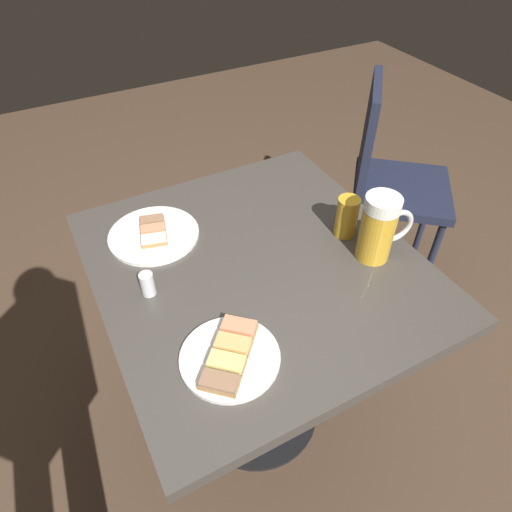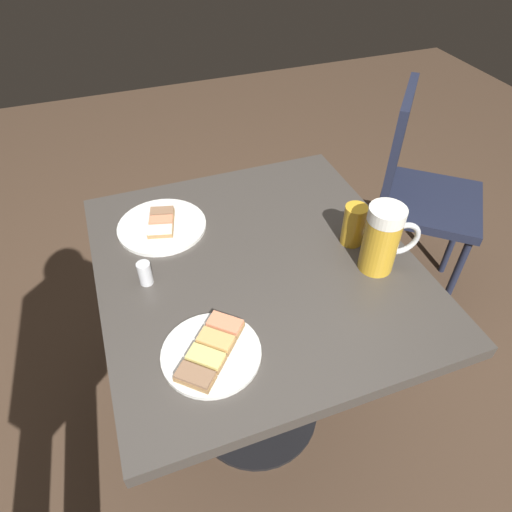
# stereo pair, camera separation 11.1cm
# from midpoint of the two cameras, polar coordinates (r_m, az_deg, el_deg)

# --- Properties ---
(ground_plane) EXTENTS (6.00, 6.00, 0.00)m
(ground_plane) POSITION_cam_midpoint_polar(r_m,az_deg,el_deg) (1.73, -1.95, -18.94)
(ground_plane) COLOR #4C3828
(cafe_table) EXTENTS (0.84, 0.77, 0.74)m
(cafe_table) POSITION_cam_midpoint_polar(r_m,az_deg,el_deg) (1.24, -2.59, -5.81)
(cafe_table) COLOR black
(cafe_table) RESTS_ON ground_plane
(plate_near) EXTENTS (0.24, 0.24, 0.03)m
(plate_near) POSITION_cam_midpoint_polar(r_m,az_deg,el_deg) (1.24, -15.35, 2.61)
(plate_near) COLOR white
(plate_near) RESTS_ON cafe_table
(plate_far) EXTENTS (0.21, 0.21, 0.03)m
(plate_far) POSITION_cam_midpoint_polar(r_m,az_deg,el_deg) (0.94, -6.82, -12.65)
(plate_far) COLOR white
(plate_far) RESTS_ON cafe_table
(beer_mug) EXTENTS (0.09, 0.15, 0.18)m
(beer_mug) POSITION_cam_midpoint_polar(r_m,az_deg,el_deg) (1.11, 12.60, 3.37)
(beer_mug) COLOR gold
(beer_mug) RESTS_ON cafe_table
(beer_glass_small) EXTENTS (0.06, 0.06, 0.11)m
(beer_glass_small) POSITION_cam_midpoint_polar(r_m,az_deg,el_deg) (1.19, 8.80, 4.80)
(beer_glass_small) COLOR gold
(beer_glass_small) RESTS_ON cafe_table
(salt_shaker) EXTENTS (0.03, 0.03, 0.06)m
(salt_shaker) POSITION_cam_midpoint_polar(r_m,az_deg,el_deg) (1.08, -16.49, -3.57)
(salt_shaker) COLOR silver
(salt_shaker) RESTS_ON cafe_table
(cafe_chair) EXTENTS (0.54, 0.54, 0.90)m
(cafe_chair) POSITION_cam_midpoint_polar(r_m,az_deg,el_deg) (1.89, 14.70, 9.64)
(cafe_chair) COLOR #1E2338
(cafe_chair) RESTS_ON ground_plane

